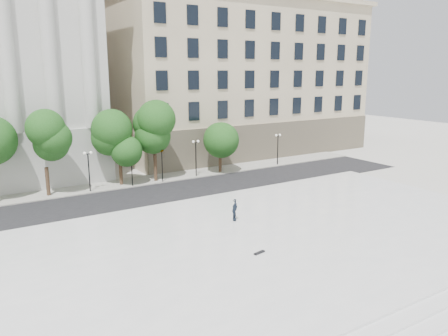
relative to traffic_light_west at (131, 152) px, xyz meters
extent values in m
plane|color=beige|center=(1.29, -22.30, -3.63)|extent=(160.00, 160.00, 0.00)
cube|color=white|center=(1.29, -19.30, -3.41)|extent=(44.00, 22.00, 0.45)
cube|color=black|center=(1.29, -4.30, -3.62)|extent=(60.00, 8.00, 0.02)
cube|color=#B2B0A5|center=(1.29, 1.70, -3.57)|extent=(60.00, 4.00, 0.12)
cube|color=beige|center=(21.29, 16.70, 6.87)|extent=(36.00, 26.00, 21.00)
cylinder|color=black|center=(0.00, 0.00, -1.88)|extent=(0.10, 0.10, 3.50)
imported|color=black|center=(0.00, 0.00, 0.19)|extent=(0.88, 1.61, 0.64)
cylinder|color=black|center=(3.39, 0.00, -1.88)|extent=(0.10, 0.10, 3.50)
imported|color=black|center=(3.39, 0.00, 0.23)|extent=(0.85, 1.82, 0.72)
imported|color=black|center=(2.46, -15.43, -2.95)|extent=(1.55, 1.71, 0.46)
cube|color=black|center=(0.45, -21.37, -3.14)|extent=(0.88, 0.38, 0.09)
cube|color=white|center=(1.29, -30.80, -3.48)|extent=(44.00, 1.00, 0.30)
cylinder|color=#382619|center=(-8.04, 0.99, -2.21)|extent=(0.36, 0.36, 2.84)
sphere|color=#184212|center=(-8.04, 0.99, 1.64)|extent=(3.44, 3.44, 3.44)
cylinder|color=#382619|center=(-0.78, 1.18, -2.34)|extent=(0.36, 0.36, 2.59)
sphere|color=#184212|center=(-0.78, 1.18, 1.17)|extent=(3.65, 3.65, 3.65)
cylinder|color=#382619|center=(2.94, 0.78, -2.12)|extent=(0.36, 0.36, 3.02)
sphere|color=#184212|center=(2.94, 0.78, 1.98)|extent=(3.74, 3.74, 3.74)
cylinder|color=#382619|center=(11.12, 0.73, -2.27)|extent=(0.36, 0.36, 2.73)
sphere|color=#184212|center=(11.12, 0.73, 1.44)|extent=(3.49, 3.49, 3.49)
cylinder|color=black|center=(-4.27, 0.30, -1.70)|extent=(0.12, 0.12, 3.87)
cube|color=black|center=(-4.27, 0.30, 0.24)|extent=(0.60, 0.06, 0.06)
sphere|color=white|center=(-4.57, 0.30, 0.34)|extent=(0.28, 0.28, 0.28)
sphere|color=white|center=(-3.97, 0.30, 0.34)|extent=(0.28, 0.28, 0.28)
cylinder|color=black|center=(7.67, 0.30, -1.64)|extent=(0.12, 0.12, 3.98)
cube|color=black|center=(7.67, 0.30, 0.34)|extent=(0.60, 0.06, 0.06)
sphere|color=white|center=(7.37, 0.30, 0.44)|extent=(0.28, 0.28, 0.28)
sphere|color=white|center=(7.97, 0.30, 0.44)|extent=(0.28, 0.28, 0.28)
cylinder|color=black|center=(19.41, 0.30, -1.74)|extent=(0.12, 0.12, 3.78)
cube|color=black|center=(19.41, 0.30, 0.15)|extent=(0.60, 0.06, 0.06)
sphere|color=white|center=(19.11, 0.30, 0.25)|extent=(0.28, 0.28, 0.28)
sphere|color=white|center=(19.71, 0.30, 0.25)|extent=(0.28, 0.28, 0.28)
camera|label=1|loc=(-15.19, -42.07, 8.16)|focal=35.00mm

